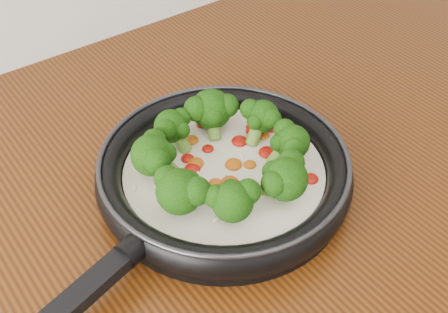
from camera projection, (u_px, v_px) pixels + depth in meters
skillet at (222, 171)px, 0.67m from camera, size 0.47×0.36×0.08m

